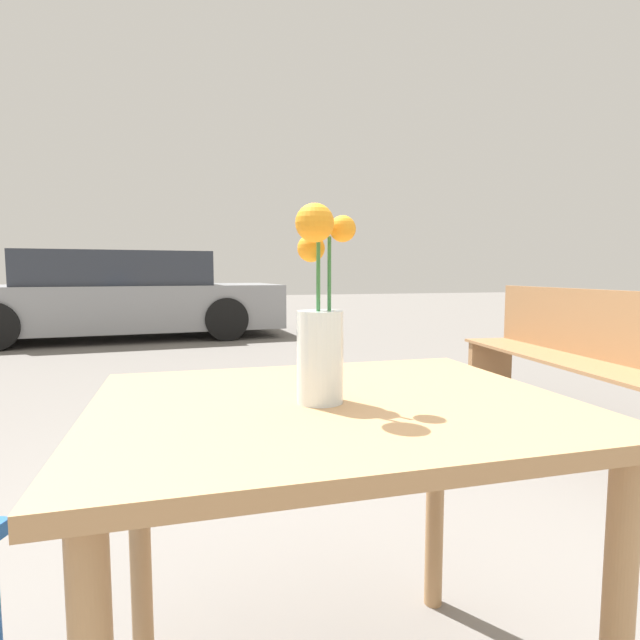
{
  "coord_description": "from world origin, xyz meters",
  "views": [
    {
      "loc": [
        -0.29,
        -0.91,
        0.95
      ],
      "look_at": [
        -0.03,
        -0.02,
        0.86
      ],
      "focal_mm": 28.0,
      "sensor_mm": 36.0,
      "label": 1
    }
  ],
  "objects_px": {
    "bench_near": "(589,355)",
    "flower_vase": "(320,332)",
    "table_front": "(333,451)",
    "parked_car": "(120,297)"
  },
  "relations": [
    {
      "from": "flower_vase",
      "to": "parked_car",
      "type": "bearing_deg",
      "value": 98.68
    },
    {
      "from": "table_front",
      "to": "flower_vase",
      "type": "relative_size",
      "value": 2.49
    },
    {
      "from": "table_front",
      "to": "parked_car",
      "type": "relative_size",
      "value": 0.2
    },
    {
      "from": "bench_near",
      "to": "table_front",
      "type": "bearing_deg",
      "value": -145.23
    },
    {
      "from": "parked_car",
      "to": "table_front",
      "type": "bearing_deg",
      "value": -81.04
    },
    {
      "from": "bench_near",
      "to": "parked_car",
      "type": "xyz_separation_m",
      "value": [
        -3.04,
        5.51,
        0.12
      ]
    },
    {
      "from": "flower_vase",
      "to": "parked_car",
      "type": "distance_m",
      "value": 6.96
    },
    {
      "from": "table_front",
      "to": "flower_vase",
      "type": "xyz_separation_m",
      "value": [
        -0.03,
        -0.02,
        0.24
      ]
    },
    {
      "from": "table_front",
      "to": "parked_car",
      "type": "xyz_separation_m",
      "value": [
        -1.08,
        6.86,
        -0.0
      ]
    },
    {
      "from": "bench_near",
      "to": "flower_vase",
      "type": "bearing_deg",
      "value": -145.31
    }
  ]
}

